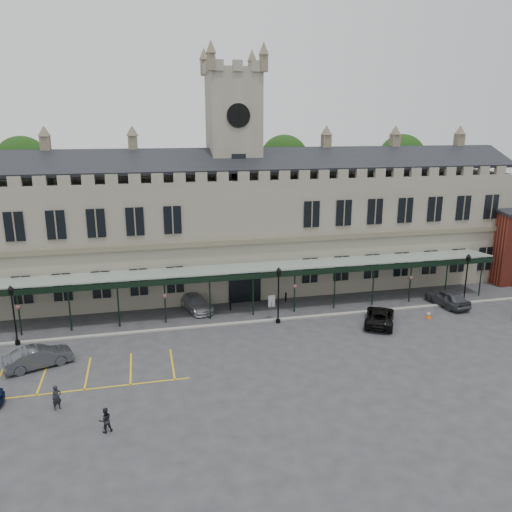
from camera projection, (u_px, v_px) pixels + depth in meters
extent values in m
plane|color=#2E2E30|center=(273.00, 348.00, 39.61)|extent=(140.00, 140.00, 0.00)
cube|color=slate|center=(235.00, 233.00, 53.14)|extent=(60.00, 10.00, 12.00)
cube|color=brown|center=(245.00, 242.00, 48.21)|extent=(60.00, 0.35, 0.50)
cube|color=black|center=(239.00, 160.00, 48.80)|extent=(60.00, 4.77, 2.20)
cube|color=black|center=(230.00, 157.00, 53.51)|extent=(60.00, 4.77, 2.20)
cube|color=black|center=(245.00, 284.00, 49.39)|extent=(3.20, 0.18, 3.80)
cube|color=slate|center=(234.00, 186.00, 51.87)|extent=(5.00, 5.00, 22.00)
cylinder|color=silver|center=(238.00, 116.00, 47.67)|extent=(2.20, 0.12, 2.20)
cylinder|color=black|center=(238.00, 116.00, 47.60)|extent=(2.30, 0.04, 2.30)
cube|color=black|center=(239.00, 168.00, 48.95)|extent=(1.40, 0.12, 2.80)
cube|color=#8C9E93|center=(249.00, 268.00, 47.04)|extent=(50.00, 4.00, 0.40)
cube|color=black|center=(253.00, 276.00, 45.22)|extent=(50.00, 0.18, 0.50)
cube|color=gray|center=(257.00, 321.00, 44.77)|extent=(60.00, 0.40, 0.12)
cylinder|color=#332314|center=(30.00, 226.00, 56.78)|extent=(0.70, 0.70, 12.00)
sphere|color=black|center=(23.00, 164.00, 54.99)|extent=(6.00, 6.00, 6.00)
cylinder|color=#332314|center=(283.00, 215.00, 63.38)|extent=(0.70, 0.70, 12.00)
sphere|color=black|center=(284.00, 159.00, 61.59)|extent=(6.00, 6.00, 6.00)
cylinder|color=#332314|center=(398.00, 210.00, 66.89)|extent=(0.70, 0.70, 12.00)
sphere|color=black|center=(402.00, 157.00, 65.11)|extent=(6.00, 6.00, 6.00)
cylinder|color=black|center=(18.00, 343.00, 40.12)|extent=(0.39, 0.39, 0.33)
cylinder|color=black|center=(15.00, 319.00, 39.60)|extent=(0.13, 0.13, 4.34)
cube|color=black|center=(11.00, 292.00, 39.01)|extent=(0.30, 0.30, 0.43)
cone|color=black|center=(10.00, 287.00, 38.91)|extent=(0.48, 0.48, 0.33)
cylinder|color=black|center=(278.00, 321.00, 44.56)|extent=(0.40, 0.40, 0.34)
cylinder|color=black|center=(278.00, 299.00, 44.03)|extent=(0.13, 0.13, 4.47)
cube|color=black|center=(279.00, 273.00, 43.42)|extent=(0.31, 0.31, 0.45)
cone|color=black|center=(279.00, 269.00, 43.32)|extent=(0.49, 0.49, 0.34)
cylinder|color=black|center=(463.00, 302.00, 49.29)|extent=(0.40, 0.40, 0.33)
cylinder|color=black|center=(466.00, 282.00, 48.77)|extent=(0.13, 0.13, 4.42)
cube|color=black|center=(468.00, 259.00, 48.16)|extent=(0.31, 0.31, 0.44)
cone|color=black|center=(469.00, 255.00, 48.07)|extent=(0.49, 0.49, 0.33)
cube|color=#F55107|center=(428.00, 318.00, 45.62)|extent=(0.39, 0.39, 0.04)
cone|color=#F55107|center=(429.00, 315.00, 45.53)|extent=(0.45, 0.45, 0.72)
cylinder|color=silver|center=(429.00, 314.00, 45.51)|extent=(0.30, 0.30, 0.10)
cylinder|color=black|center=(272.00, 304.00, 48.44)|extent=(0.06, 0.06, 0.49)
cube|color=silver|center=(272.00, 301.00, 48.35)|extent=(0.69, 0.08, 1.18)
cylinder|color=black|center=(230.00, 306.00, 47.48)|extent=(0.16, 0.16, 0.89)
cylinder|color=black|center=(286.00, 297.00, 49.83)|extent=(0.17, 0.17, 0.94)
imported|color=#37393E|center=(39.00, 357.00, 36.31)|extent=(4.99, 3.25, 1.55)
imported|color=#999BA1|center=(196.00, 303.00, 47.52)|extent=(3.33, 5.31, 1.43)
imported|color=black|center=(380.00, 316.00, 44.15)|extent=(4.61, 5.68, 1.44)
imported|color=#37393E|center=(447.00, 298.00, 48.57)|extent=(2.59, 5.07, 1.65)
imported|color=black|center=(57.00, 398.00, 30.84)|extent=(0.70, 0.63, 1.61)
imported|color=black|center=(105.00, 420.00, 28.57)|extent=(0.88, 0.77, 1.52)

